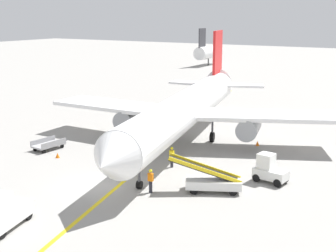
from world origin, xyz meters
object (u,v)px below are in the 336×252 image
at_px(ground_crew_marshaller, 172,156).
at_px(belt_loader_forward_hold, 212,181).
at_px(airliner, 186,109).
at_px(pushback_tug, 0,212).
at_px(safety_cone_nose_right, 58,155).
at_px(ground_crew_wing_walker, 151,180).
at_px(baggage_tug_near_wing, 269,170).
at_px(safety_cone_nose_left, 257,143).
at_px(safety_cone_wingtip_left, 161,138).
at_px(baggage_cart_loaded, 49,144).

bearing_deg(ground_crew_marshaller, belt_loader_forward_hold, -31.55).
bearing_deg(belt_loader_forward_hold, airliner, 127.03).
bearing_deg(pushback_tug, safety_cone_nose_right, 120.29).
height_order(belt_loader_forward_hold, ground_crew_wing_walker, belt_loader_forward_hold).
bearing_deg(safety_cone_nose_right, ground_crew_wing_walker, -12.97).
bearing_deg(airliner, safety_cone_nose_right, -128.12).
distance_m(belt_loader_forward_hold, ground_crew_wing_walker, 4.22).
height_order(pushback_tug, safety_cone_nose_right, pushback_tug).
height_order(ground_crew_wing_walker, safety_cone_nose_right, ground_crew_wing_walker).
height_order(airliner, baggage_tug_near_wing, airliner).
xyz_separation_m(safety_cone_nose_left, safety_cone_wingtip_left, (-8.78, -2.93, 0.00)).
relative_size(baggage_cart_loaded, safety_cone_nose_left, 8.68).
relative_size(baggage_tug_near_wing, safety_cone_wingtip_left, 5.83).
distance_m(airliner, belt_loader_forward_hold, 12.34).
bearing_deg(safety_cone_nose_left, ground_crew_wing_walker, -98.61).
bearing_deg(safety_cone_nose_left, baggage_cart_loaded, -145.42).
bearing_deg(safety_cone_wingtip_left, airliner, 0.05).
bearing_deg(safety_cone_nose_right, baggage_tug_near_wing, 11.75).
bearing_deg(pushback_tug, ground_crew_marshaller, 78.41).
bearing_deg(safety_cone_nose_left, belt_loader_forward_hold, -84.35).
bearing_deg(safety_cone_nose_right, pushback_tug, -59.71).
bearing_deg(baggage_tug_near_wing, airliner, 150.05).
relative_size(pushback_tug, safety_cone_wingtip_left, 8.97).
bearing_deg(baggage_cart_loaded, ground_crew_wing_walker, -16.34).
height_order(baggage_cart_loaded, ground_crew_marshaller, ground_crew_marshaller).
height_order(belt_loader_forward_hold, safety_cone_nose_left, belt_loader_forward_hold).
bearing_deg(baggage_cart_loaded, safety_cone_wingtip_left, 48.51).
relative_size(ground_crew_wing_walker, safety_cone_nose_right, 3.86).
xyz_separation_m(belt_loader_forward_hold, ground_crew_marshaller, (-4.98, 3.06, 0.13)).
bearing_deg(safety_cone_wingtip_left, belt_loader_forward_hold, -43.85).
relative_size(pushback_tug, safety_cone_nose_right, 8.97).
bearing_deg(safety_cone_wingtip_left, baggage_cart_loaded, -131.49).
relative_size(belt_loader_forward_hold, safety_cone_nose_right, 11.46).
relative_size(baggage_tug_near_wing, baggage_cart_loaded, 0.67).
height_order(belt_loader_forward_hold, safety_cone_wingtip_left, belt_loader_forward_hold).
height_order(ground_crew_marshaller, ground_crew_wing_walker, same).
distance_m(ground_crew_wing_walker, safety_cone_nose_left, 15.09).
distance_m(baggage_tug_near_wing, baggage_cart_loaded, 20.00).
relative_size(ground_crew_wing_walker, safety_cone_nose_left, 3.86).
relative_size(airliner, safety_cone_wingtip_left, 79.62).
bearing_deg(belt_loader_forward_hold, safety_cone_nose_left, 95.65).
distance_m(pushback_tug, safety_cone_nose_right, 13.36).
bearing_deg(safety_cone_nose_right, belt_loader_forward_hold, -0.83).
height_order(airliner, safety_cone_nose_left, airliner).
height_order(pushback_tug, ground_crew_marshaller, pushback_tug).
height_order(baggage_tug_near_wing, ground_crew_marshaller, baggage_tug_near_wing).
relative_size(pushback_tug, ground_crew_wing_walker, 2.32).
bearing_deg(airliner, baggage_cart_loaded, -140.86).
bearing_deg(belt_loader_forward_hold, baggage_cart_loaded, 174.55).
height_order(baggage_tug_near_wing, safety_cone_nose_left, baggage_tug_near_wing).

